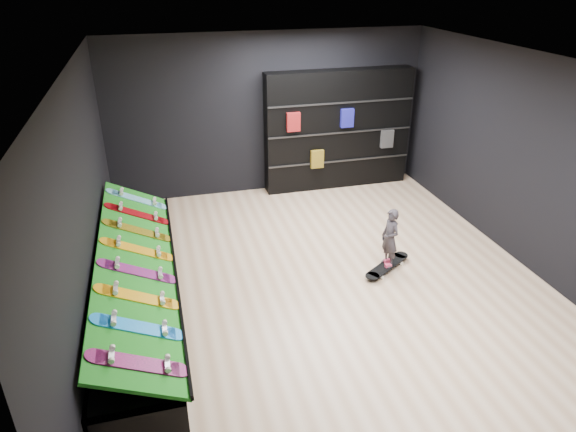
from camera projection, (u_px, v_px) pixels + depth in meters
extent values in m
cube|color=beige|center=(326.00, 281.00, 7.27)|extent=(6.00, 7.00, 0.01)
cube|color=white|center=(334.00, 64.00, 5.95)|extent=(6.00, 7.00, 0.01)
cube|color=black|center=(268.00, 114.00, 9.64)|extent=(6.00, 0.02, 3.00)
cube|color=black|center=(494.00, 370.00, 3.58)|extent=(6.00, 0.02, 3.00)
cube|color=black|center=(83.00, 209.00, 5.92)|extent=(0.02, 7.00, 3.00)
cube|color=black|center=(529.00, 163.00, 7.30)|extent=(0.02, 7.00, 3.00)
cube|color=#106810|center=(137.00, 262.00, 6.38)|extent=(0.92, 4.50, 0.46)
cube|color=black|center=(338.00, 130.00, 9.95)|extent=(2.87, 0.33, 2.29)
imported|color=black|center=(389.00, 249.00, 7.39)|extent=(0.17, 0.22, 0.53)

